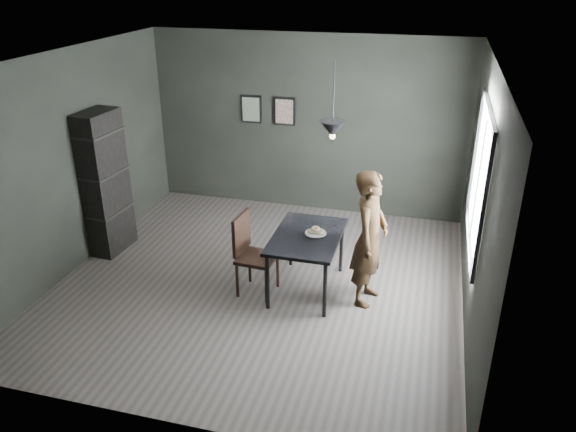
% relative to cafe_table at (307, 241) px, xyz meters
% --- Properties ---
extents(ground, '(5.00, 5.00, 0.00)m').
position_rel_cafe_table_xyz_m(ground, '(-0.60, 0.00, -0.67)').
color(ground, '#3C3734').
rests_on(ground, ground).
extents(back_wall, '(5.00, 0.10, 2.80)m').
position_rel_cafe_table_xyz_m(back_wall, '(-0.60, 2.50, 0.73)').
color(back_wall, black).
rests_on(back_wall, ground).
extents(ceiling, '(5.00, 5.00, 0.02)m').
position_rel_cafe_table_xyz_m(ceiling, '(-0.60, 0.00, 2.13)').
color(ceiling, silver).
rests_on(ceiling, ground).
extents(window_assembly, '(0.04, 1.96, 1.56)m').
position_rel_cafe_table_xyz_m(window_assembly, '(1.87, 0.20, 0.93)').
color(window_assembly, white).
rests_on(window_assembly, ground).
extents(cafe_table, '(0.80, 1.20, 0.75)m').
position_rel_cafe_table_xyz_m(cafe_table, '(0.00, 0.00, 0.00)').
color(cafe_table, black).
rests_on(cafe_table, ground).
extents(white_plate, '(0.23, 0.23, 0.01)m').
position_rel_cafe_table_xyz_m(white_plate, '(0.10, 0.05, 0.08)').
color(white_plate, silver).
rests_on(white_plate, cafe_table).
extents(donut_pile, '(0.20, 0.15, 0.08)m').
position_rel_cafe_table_xyz_m(donut_pile, '(0.10, 0.05, 0.12)').
color(donut_pile, beige).
rests_on(donut_pile, white_plate).
extents(woman, '(0.50, 0.66, 1.66)m').
position_rel_cafe_table_xyz_m(woman, '(0.76, -0.05, 0.16)').
color(woman, black).
rests_on(woman, ground).
extents(wood_chair, '(0.48, 0.48, 1.02)m').
position_rel_cafe_table_xyz_m(wood_chair, '(-0.65, -0.22, -0.09)').
color(wood_chair, black).
rests_on(wood_chair, ground).
extents(shelf_unit, '(0.42, 0.69, 1.99)m').
position_rel_cafe_table_xyz_m(shelf_unit, '(-2.92, 0.35, 0.32)').
color(shelf_unit, black).
rests_on(shelf_unit, ground).
extents(pendant_lamp, '(0.28, 0.28, 0.86)m').
position_rel_cafe_table_xyz_m(pendant_lamp, '(0.25, 0.10, 1.38)').
color(pendant_lamp, black).
rests_on(pendant_lamp, ground).
extents(framed_print_left, '(0.34, 0.04, 0.44)m').
position_rel_cafe_table_xyz_m(framed_print_left, '(-1.50, 2.47, 0.93)').
color(framed_print_left, black).
rests_on(framed_print_left, ground).
extents(framed_print_right, '(0.34, 0.04, 0.44)m').
position_rel_cafe_table_xyz_m(framed_print_right, '(-0.95, 2.47, 0.93)').
color(framed_print_right, black).
rests_on(framed_print_right, ground).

